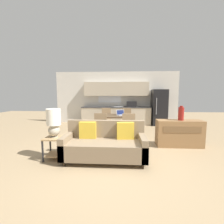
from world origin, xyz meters
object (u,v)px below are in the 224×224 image
Objects in this scene: dining_table at (116,117)px; dining_chair_far_left at (106,118)px; refrigerator at (159,107)px; dining_chair_near_left at (101,126)px; side_table at (54,145)px; laptop at (121,114)px; credenza at (179,133)px; couch at (105,144)px; vase at (181,114)px; table_lamp at (54,122)px; dining_chair_near_right at (128,126)px; dining_chair_far_right at (126,118)px.

dining_table is 1.46× the size of dining_chair_far_left.
dining_chair_near_left is at bearing -132.09° from refrigerator.
side_table is 1.30× the size of laptop.
credenza is at bearing -93.23° from refrigerator.
dining_chair_near_left is (-0.27, 1.37, 0.16)m from couch.
vase is at bearing -21.36° from credenza.
table_lamp reaches higher than dining_chair_near_right.
laptop reaches higher than couch.
credenza is at bearing 17.88° from table_lamp.
dining_chair_near_left is at bearing -117.85° from dining_table.
table_lamp is 0.72× the size of dining_chair_near_left.
dining_chair_near_right is at bearing 65.81° from couch.
refrigerator is 5.44m from table_lamp.
refrigerator is 5.49m from side_table.
vase is 2.44m from dining_chair_near_left.
dining_table is at bearing -116.61° from dining_chair_near_left.
refrigerator reaches higher than credenza.
dining_table reaches higher than side_table.
dining_chair_near_left reaches higher than credenza.
table_lamp reaches higher than dining_table.
table_lamp is 0.72× the size of dining_chair_far_left.
dining_chair_far_left is at bearing -156.40° from refrigerator.
dining_table is (-2.09, -1.97, -0.21)m from refrigerator.
dining_table is 2.67m from side_table.
dining_chair_near_right is 2.32× the size of laptop.
table_lamp is (-3.44, -4.21, 0.01)m from refrigerator.
table_lamp is at bearing -162.36° from vase.
refrigerator is 2.88m from dining_table.
dining_chair_far_right is at bearing -2.61° from dining_chair_far_left.
dining_table is 0.98m from dining_chair_far_left.
dining_chair_near_right reaches higher than dining_table.
dining_table is 1.05× the size of credenza.
vase is at bearing -31.85° from dining_table.
table_lamp reaches higher than laptop.
dining_chair_far_right is 1.00× the size of dining_chair_far_left.
dining_chair_near_right reaches higher than credenza.
refrigerator is at bearing 51.00° from side_table.
refrigerator reaches higher than dining_chair_near_right.
dining_chair_near_left is (-2.37, 0.37, -0.46)m from vase.
side_table is 3.63m from dining_chair_far_right.
table_lamp reaches higher than credenza.
dining_table is 0.26m from laptop.
laptop is (0.65, 0.93, 0.28)m from dining_chair_near_left.
laptop reaches higher than dining_chair_near_right.
refrigerator reaches higher than dining_chair_near_left.
dining_table is 2.60× the size of side_table.
refrigerator is at bearing 17.19° from laptop.
side_table is at bearing -176.24° from couch.
credenza is (1.91, -1.19, -0.28)m from dining_table.
credenza reaches higher than side_table.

